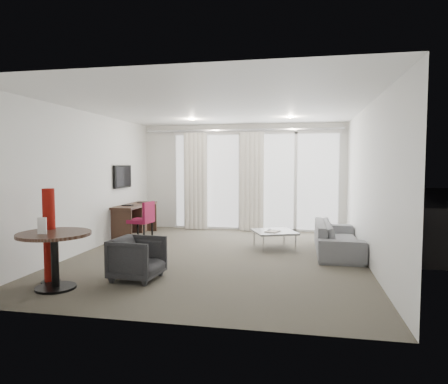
% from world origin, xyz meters
% --- Properties ---
extents(floor, '(5.00, 6.00, 0.00)m').
position_xyz_m(floor, '(0.00, 0.00, 0.00)').
color(floor, '#514B3F').
rests_on(floor, ground).
extents(ceiling, '(5.00, 6.00, 0.00)m').
position_xyz_m(ceiling, '(0.00, 0.00, 2.60)').
color(ceiling, white).
rests_on(ceiling, ground).
extents(wall_left, '(0.00, 6.00, 2.60)m').
position_xyz_m(wall_left, '(-2.50, 0.00, 1.30)').
color(wall_left, silver).
rests_on(wall_left, ground).
extents(wall_right, '(0.00, 6.00, 2.60)m').
position_xyz_m(wall_right, '(2.50, 0.00, 1.30)').
color(wall_right, silver).
rests_on(wall_right, ground).
extents(wall_front, '(5.00, 0.00, 2.60)m').
position_xyz_m(wall_front, '(0.00, -3.00, 1.30)').
color(wall_front, silver).
rests_on(wall_front, ground).
extents(window_panel, '(4.00, 0.02, 2.38)m').
position_xyz_m(window_panel, '(0.30, 2.98, 1.20)').
color(window_panel, white).
rests_on(window_panel, ground).
extents(window_frame, '(4.10, 0.06, 2.44)m').
position_xyz_m(window_frame, '(0.30, 2.97, 1.20)').
color(window_frame, white).
rests_on(window_frame, ground).
extents(curtain_left, '(0.60, 0.20, 2.38)m').
position_xyz_m(curtain_left, '(-1.15, 2.82, 1.20)').
color(curtain_left, silver).
rests_on(curtain_left, ground).
extents(curtain_right, '(0.60, 0.20, 2.38)m').
position_xyz_m(curtain_right, '(0.25, 2.82, 1.20)').
color(curtain_right, silver).
rests_on(curtain_right, ground).
extents(curtain_track, '(4.80, 0.04, 0.04)m').
position_xyz_m(curtain_track, '(0.00, 2.82, 2.45)').
color(curtain_track, '#B2B2B7').
rests_on(curtain_track, ceiling).
extents(downlight_a, '(0.12, 0.12, 0.02)m').
position_xyz_m(downlight_a, '(-0.90, 1.60, 2.59)').
color(downlight_a, '#FFE0B2').
rests_on(downlight_a, ceiling).
extents(downlight_b, '(0.12, 0.12, 0.02)m').
position_xyz_m(downlight_b, '(1.20, 1.60, 2.59)').
color(downlight_b, '#FFE0B2').
rests_on(downlight_b, ceiling).
extents(desk, '(0.48, 1.53, 0.72)m').
position_xyz_m(desk, '(-2.24, 1.62, 0.36)').
color(desk, '#382319').
rests_on(desk, floor).
extents(tv, '(0.05, 0.80, 0.50)m').
position_xyz_m(tv, '(-2.46, 1.45, 1.35)').
color(tv, black).
rests_on(tv, wall_left).
extents(desk_chair, '(0.51, 0.49, 0.85)m').
position_xyz_m(desk_chair, '(-1.88, 1.06, 0.42)').
color(desk_chair, maroon).
rests_on(desk_chair, floor).
extents(round_table, '(0.98, 0.98, 0.74)m').
position_xyz_m(round_table, '(-1.70, -2.18, 0.37)').
color(round_table, '#342017').
rests_on(round_table, floor).
extents(menu_card, '(0.12, 0.03, 0.21)m').
position_xyz_m(menu_card, '(-1.79, -2.31, 0.72)').
color(menu_card, white).
rests_on(menu_card, round_table).
extents(red_lamp, '(0.30, 0.30, 1.30)m').
position_xyz_m(red_lamp, '(-1.94, -1.95, 0.65)').
color(red_lamp, maroon).
rests_on(red_lamp, floor).
extents(tub_armchair, '(0.71, 0.70, 0.60)m').
position_xyz_m(tub_armchair, '(-0.82, -1.58, 0.30)').
color(tub_armchair, '#272729').
rests_on(tub_armchair, floor).
extents(coffee_table, '(0.99, 0.99, 0.34)m').
position_xyz_m(coffee_table, '(0.93, 0.88, 0.17)').
color(coffee_table, gray).
rests_on(coffee_table, floor).
extents(remote, '(0.07, 0.18, 0.02)m').
position_xyz_m(remote, '(0.84, 0.89, 0.36)').
color(remote, black).
rests_on(remote, coffee_table).
extents(magazine, '(0.29, 0.32, 0.01)m').
position_xyz_m(magazine, '(0.91, 0.76, 0.36)').
color(magazine, gray).
rests_on(magazine, coffee_table).
extents(sofa, '(0.76, 1.96, 0.57)m').
position_xyz_m(sofa, '(2.10, 0.68, 0.29)').
color(sofa, slate).
rests_on(sofa, floor).
extents(terrace_slab, '(5.60, 3.00, 0.12)m').
position_xyz_m(terrace_slab, '(0.30, 4.50, -0.06)').
color(terrace_slab, '#4D4D50').
rests_on(terrace_slab, ground).
extents(rattan_chair_a, '(0.67, 0.67, 0.77)m').
position_xyz_m(rattan_chair_a, '(1.20, 4.08, 0.39)').
color(rattan_chair_a, '#46321C').
rests_on(rattan_chair_a, terrace_slab).
extents(rattan_chair_b, '(0.77, 0.77, 0.87)m').
position_xyz_m(rattan_chair_b, '(1.53, 4.77, 0.43)').
color(rattan_chair_b, '#46321C').
rests_on(rattan_chair_b, terrace_slab).
extents(rattan_table, '(0.54, 0.54, 0.53)m').
position_xyz_m(rattan_table, '(1.31, 4.07, 0.26)').
color(rattan_table, '#46321C').
rests_on(rattan_table, terrace_slab).
extents(balustrade, '(5.50, 0.06, 1.05)m').
position_xyz_m(balustrade, '(0.30, 5.95, 0.50)').
color(balustrade, '#B2B2B7').
rests_on(balustrade, terrace_slab).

